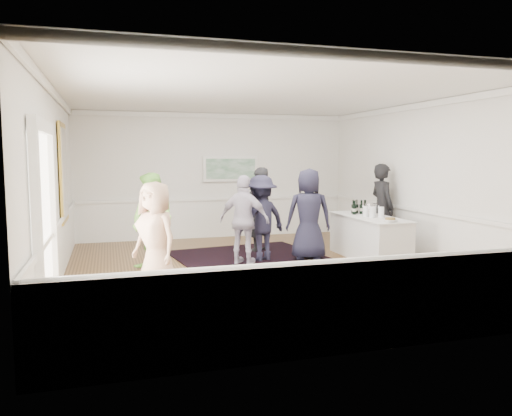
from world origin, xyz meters
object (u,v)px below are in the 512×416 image
object	(u,v)px
guest_lilac	(244,220)
guest_tan	(156,239)
guest_dark_a	(261,218)
guest_navy	(309,214)
guest_green	(153,222)
serving_table	(369,237)
nut_bowl	(390,220)
guest_dark_b	(260,210)
ice_bucket	(371,210)
bartender	(382,207)

from	to	relation	value
guest_lilac	guest_tan	bearing A→B (deg)	80.08
guest_dark_a	guest_navy	xyz separation A→B (m)	(0.95, -0.18, 0.07)
guest_lilac	guest_dark_a	world-z (taller)	guest_lilac
guest_green	serving_table	bearing A→B (deg)	45.32
serving_table	guest_green	xyz separation A→B (m)	(-4.36, 0.12, 0.46)
serving_table	nut_bowl	bearing A→B (deg)	-94.18
guest_dark_b	ice_bucket	bearing A→B (deg)	123.28
serving_table	guest_lilac	world-z (taller)	guest_lilac
serving_table	guest_dark_a	bearing A→B (deg)	168.74
bartender	nut_bowl	distance (m)	1.82
guest_tan	guest_navy	distance (m)	3.66
serving_table	guest_tan	bearing A→B (deg)	-161.57
guest_green	guest_dark_b	world-z (taller)	guest_dark_b
bartender	guest_lilac	distance (m)	3.39
nut_bowl	guest_tan	bearing A→B (deg)	-172.25
guest_lilac	ice_bucket	xyz separation A→B (m)	(2.71, -0.07, 0.12)
nut_bowl	guest_navy	bearing A→B (deg)	135.87
guest_lilac	guest_navy	world-z (taller)	guest_navy
bartender	ice_bucket	distance (m)	0.90
guest_lilac	ice_bucket	size ratio (longest dim) A/B	6.71
guest_tan	guest_dark_a	world-z (taller)	guest_tan
guest_dark_a	nut_bowl	world-z (taller)	guest_dark_a
serving_table	guest_green	bearing A→B (deg)	178.44
guest_green	guest_dark_a	world-z (taller)	guest_green
ice_bucket	nut_bowl	world-z (taller)	ice_bucket
guest_tan	nut_bowl	size ratio (longest dim) A/B	6.55
serving_table	nut_bowl	distance (m)	1.01
guest_dark_a	guest_dark_b	bearing A→B (deg)	-124.94
guest_green	guest_tan	bearing A→B (deg)	-46.59
guest_dark_b	nut_bowl	bearing A→B (deg)	104.76
guest_navy	ice_bucket	xyz separation A→B (m)	(1.33, -0.13, 0.06)
bartender	serving_table	bearing A→B (deg)	132.76
bartender	guest_lilac	world-z (taller)	bartender
guest_dark_a	guest_navy	bearing A→B (deg)	149.24
guest_navy	guest_lilac	bearing A→B (deg)	17.48
guest_tan	guest_green	xyz separation A→B (m)	(0.10, 1.61, 0.04)
guest_tan	guest_lilac	size ratio (longest dim) A/B	0.99
guest_dark_b	guest_navy	distance (m)	1.35
guest_green	guest_dark_a	bearing A→B (deg)	55.22
guest_dark_a	ice_bucket	distance (m)	2.31
guest_lilac	guest_navy	bearing A→B (deg)	-139.81
serving_table	guest_dark_b	world-z (taller)	guest_dark_b
bartender	guest_green	xyz separation A→B (m)	(-5.10, -0.63, -0.07)
guest_lilac	serving_table	bearing A→B (deg)	-146.48
guest_tan	nut_bowl	distance (m)	4.44
guest_tan	serving_table	bearing A→B (deg)	74.47
guest_dark_a	guest_dark_b	xyz separation A→B (m)	(0.26, 0.97, 0.07)
guest_dark_b	guest_tan	bearing A→B (deg)	24.54
guest_lilac	nut_bowl	size ratio (longest dim) A/B	6.59
guest_dark_b	ice_bucket	distance (m)	2.40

